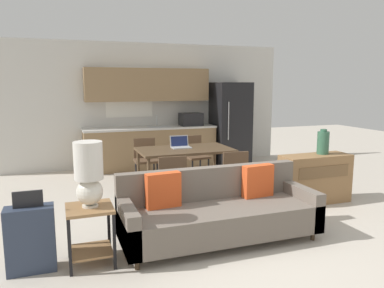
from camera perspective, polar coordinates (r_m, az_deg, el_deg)
The scene contains 16 objects.
ground_plane at distance 4.42m, azimuth 7.50°, elevation -15.20°, with size 20.00×20.00×0.00m, color beige.
wall_back at distance 8.42m, azimuth -6.98°, elevation 5.92°, with size 6.40×0.07×2.70m.
kitchen_counter at distance 8.18m, azimuth -6.27°, elevation 2.26°, with size 2.86×0.65×2.15m.
refrigerator at distance 8.67m, azimuth 5.85°, elevation 3.20°, with size 0.78×0.79×1.85m.
dining_table at distance 6.24m, azimuth -1.10°, elevation -1.27°, with size 1.54×0.90×0.75m.
couch at distance 4.46m, azimuth 3.92°, elevation -10.31°, with size 2.29×0.80×0.83m.
side_table at distance 4.00m, azimuth -15.25°, elevation -11.92°, with size 0.46×0.46×0.60m.
table_lamp at distance 3.85m, azimuth -15.44°, elevation -4.25°, with size 0.28×0.28×0.66m.
credenza at distance 6.10m, azimuth 18.21°, elevation -5.02°, with size 1.10×0.41×0.74m.
vase at distance 6.11m, azimuth 19.34°, elevation 0.23°, with size 0.18×0.18×0.39m.
dining_chair_far_left at distance 6.90m, azimuth -7.08°, elevation -2.12°, with size 0.45×0.45×0.83m.
dining_chair_far_right at distance 7.20m, azimuth 0.46°, elevation -1.58°, with size 0.46×0.46×0.83m.
dining_chair_near_right at distance 5.74m, azimuth 6.13°, elevation -4.41°, with size 0.45×0.45×0.83m.
dining_chair_near_left at distance 5.36m, azimuth -3.26°, elevation -5.36°, with size 0.45×0.45×0.83m.
laptop at distance 6.33m, azimuth -1.79°, elevation -0.11°, with size 0.32×0.26×0.20m.
suitcase at distance 4.06m, azimuth -23.37°, elevation -13.10°, with size 0.45×0.22×0.81m.
Camera 1 is at (-1.88, -3.57, 1.82)m, focal length 35.00 mm.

